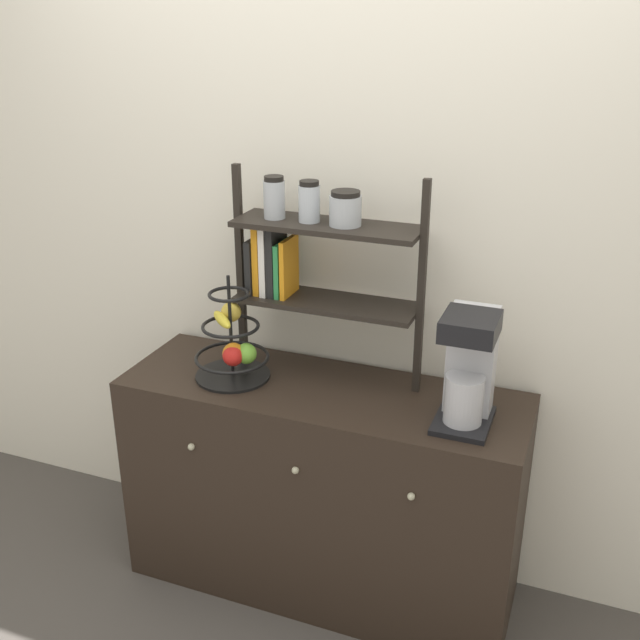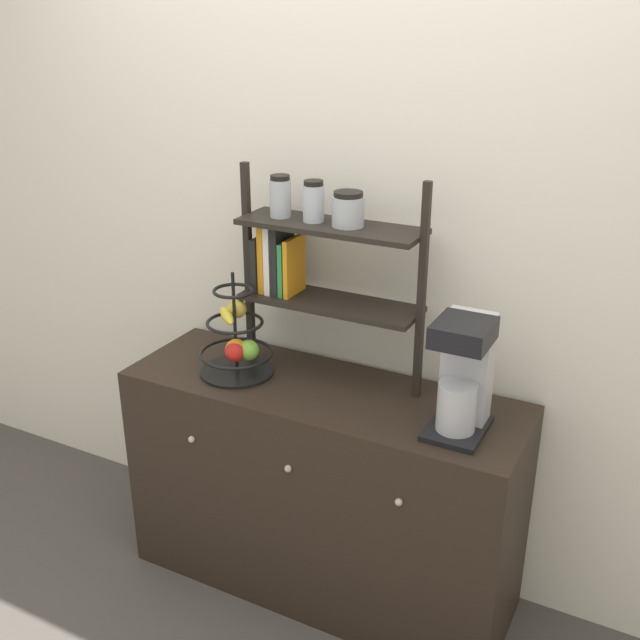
% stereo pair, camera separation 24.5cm
% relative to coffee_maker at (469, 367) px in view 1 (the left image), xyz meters
% --- Properties ---
extents(ground_plane, '(12.00, 12.00, 0.00)m').
position_rel_coffee_maker_xyz_m(ground_plane, '(-0.49, -0.20, -1.00)').
color(ground_plane, '#47423D').
extents(wall_back, '(7.00, 0.05, 2.60)m').
position_rel_coffee_maker_xyz_m(wall_back, '(-0.49, 0.31, 0.30)').
color(wall_back, silver).
rests_on(wall_back, ground_plane).
extents(sideboard, '(1.40, 0.48, 0.82)m').
position_rel_coffee_maker_xyz_m(sideboard, '(-0.49, 0.03, -0.59)').
color(sideboard, black).
rests_on(sideboard, ground_plane).
extents(coffee_maker, '(0.17, 0.23, 0.37)m').
position_rel_coffee_maker_xyz_m(coffee_maker, '(0.00, 0.00, 0.00)').
color(coffee_maker, black).
rests_on(coffee_maker, sideboard).
extents(fruit_stand, '(0.26, 0.26, 0.38)m').
position_rel_coffee_maker_xyz_m(fruit_stand, '(-0.81, -0.01, -0.06)').
color(fruit_stand, black).
rests_on(fruit_stand, sideboard).
extents(shelf_hutch, '(0.67, 0.20, 0.72)m').
position_rel_coffee_maker_xyz_m(shelf_hutch, '(-0.59, 0.14, 0.26)').
color(shelf_hutch, black).
rests_on(shelf_hutch, sideboard).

